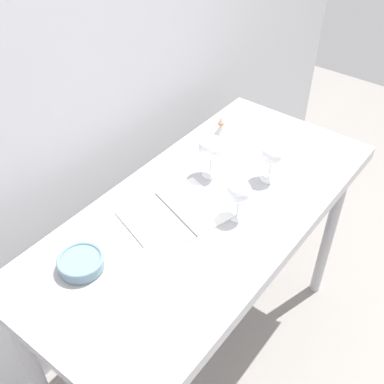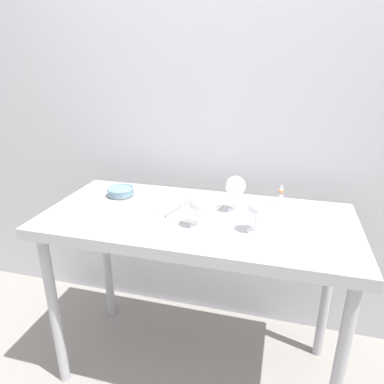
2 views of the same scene
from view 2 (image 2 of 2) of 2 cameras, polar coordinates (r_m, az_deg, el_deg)
The scene contains 11 objects.
ground_plane at distance 2.13m, azimuth 0.74°, elevation -26.39°, with size 6.00×6.00×0.00m, color gray.
back_wall at distance 1.94m, azimuth 4.63°, elevation 13.09°, with size 3.80×0.04×2.60m, color #BABABF.
steel_counter at distance 1.63m, azimuth 0.82°, elevation -7.26°, with size 1.40×0.65×0.90m.
wine_glass_near_center at distance 1.43m, azimuth 0.93°, elevation -1.87°, with size 0.08×0.08×0.15m.
wine_glass_near_right at distance 1.42m, azimuth 10.55°, elevation -2.48°, with size 0.08×0.08×0.15m.
wine_glass_far_right at distance 1.59m, azimuth 7.13°, elevation 0.85°, with size 0.09×0.09×0.17m.
open_notebook at distance 1.65m, azimuth -1.83°, elevation -2.55°, with size 0.38×0.34×0.01m.
tasting_sheet_upper at distance 1.52m, azimuth 15.68°, elevation -5.68°, with size 0.20×0.26×0.00m, color white.
tasting_sheet_lower at distance 1.63m, azimuth -11.85°, elevation -3.43°, with size 0.19×0.28×0.00m, color white.
tasting_bowl at distance 1.83m, azimuth -11.59°, elevation 0.14°, with size 0.14×0.14×0.05m.
decanter_funnel at distance 1.70m, azimuth 14.22°, elevation -1.22°, with size 0.09×0.09×0.12m.
Camera 2 is at (0.35, -1.39, 1.57)m, focal length 32.63 mm.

